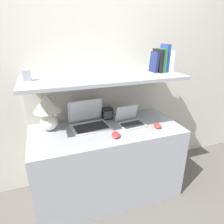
{
  "coord_description": "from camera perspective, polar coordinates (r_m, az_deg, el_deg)",
  "views": [
    {
      "loc": [
        -0.51,
        -1.27,
        1.58
      ],
      "look_at": [
        0.05,
        0.32,
        0.9
      ],
      "focal_mm": 32.0,
      "sensor_mm": 36.0,
      "label": 1
    }
  ],
  "objects": [
    {
      "name": "ground_plane",
      "position": [
        2.1,
        1.74,
        -27.1
      ],
      "size": [
        12.0,
        12.0,
        0.0
      ],
      "primitive_type": "plane",
      "color": "#56514C"
    },
    {
      "name": "wall_back",
      "position": [
        2.07,
        -4.98,
        11.26
      ],
      "size": [
        6.0,
        0.05,
        2.4
      ],
      "color": "beige",
      "rests_on": "ground_plane"
    },
    {
      "name": "desk",
      "position": [
        2.06,
        -1.4,
        -13.98
      ],
      "size": [
        1.39,
        0.63,
        0.74
      ],
      "color": "#999EA3",
      "rests_on": "ground_plane"
    },
    {
      "name": "back_riser",
      "position": [
        2.22,
        -4.18,
        -4.35
      ],
      "size": [
        1.39,
        0.04,
        1.2
      ],
      "color": "beige",
      "rests_on": "ground_plane"
    },
    {
      "name": "shelf",
      "position": [
        1.78,
        -2.39,
        9.93
      ],
      "size": [
        1.39,
        0.57,
        0.03
      ],
      "color": "#999EA3",
      "rests_on": "back_riser"
    },
    {
      "name": "table_lamp",
      "position": [
        1.85,
        -18.0,
        0.84
      ],
      "size": [
        0.24,
        0.24,
        0.34
      ],
      "color": "white",
      "rests_on": "desk"
    },
    {
      "name": "laptop_large",
      "position": [
        1.9,
        -6.58,
        -2.81
      ],
      "size": [
        0.36,
        0.32,
        0.24
      ],
      "color": "silver",
      "rests_on": "desk"
    },
    {
      "name": "laptop_small",
      "position": [
        1.94,
        5.25,
        -2.56
      ],
      "size": [
        0.26,
        0.25,
        0.18
      ],
      "color": "silver",
      "rests_on": "desk"
    },
    {
      "name": "computer_mouse",
      "position": [
        1.72,
        1.04,
        -6.52
      ],
      "size": [
        0.09,
        0.12,
        0.04
      ],
      "color": "red",
      "rests_on": "desk"
    },
    {
      "name": "second_mouse",
      "position": [
        1.93,
        12.85,
        -3.86
      ],
      "size": [
        0.08,
        0.1,
        0.04
      ],
      "color": "red",
      "rests_on": "desk"
    },
    {
      "name": "router_box",
      "position": [
        2.06,
        -1.42,
        -0.44
      ],
      "size": [
        0.11,
        0.09,
        0.11
      ],
      "color": "black",
      "rests_on": "desk"
    },
    {
      "name": "book_white",
      "position": [
        2.04,
        15.69,
        13.91
      ],
      "size": [
        0.04,
        0.15,
        0.19
      ],
      "color": "silver",
      "rests_on": "shelf"
    },
    {
      "name": "book_blue",
      "position": [
        2.02,
        14.8,
        14.72
      ],
      "size": [
        0.03,
        0.13,
        0.25
      ],
      "color": "#284293",
      "rests_on": "shelf"
    },
    {
      "name": "book_green",
      "position": [
        2.0,
        13.77,
        14.17
      ],
      "size": [
        0.03,
        0.16,
        0.21
      ],
      "color": "#2D7042",
      "rests_on": "shelf"
    },
    {
      "name": "book_black",
      "position": [
        1.98,
        12.9,
        14.12
      ],
      "size": [
        0.02,
        0.17,
        0.21
      ],
      "color": "black",
      "rests_on": "shelf"
    },
    {
      "name": "book_navy",
      "position": [
        1.96,
        11.98,
        13.8
      ],
      "size": [
        0.04,
        0.12,
        0.19
      ],
      "color": "navy",
      "rests_on": "shelf"
    },
    {
      "name": "shelf_gadget",
      "position": [
        1.69,
        -23.14,
        9.59
      ],
      "size": [
        0.06,
        0.05,
        0.09
      ],
      "color": "#99999E",
      "rests_on": "shelf"
    }
  ]
}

